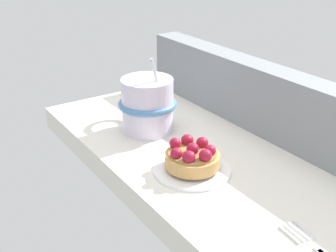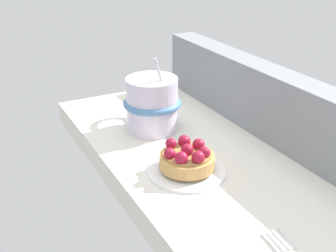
# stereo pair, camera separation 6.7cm
# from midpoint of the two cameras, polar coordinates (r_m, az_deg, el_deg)

# --- Properties ---
(ground_plane) EXTENTS (0.65, 0.31, 0.04)m
(ground_plane) POSITION_cam_midpoint_polar(r_m,az_deg,el_deg) (0.69, 8.35, -5.38)
(ground_plane) COLOR silver
(window_rail_back) EXTENTS (0.64, 0.05, 0.11)m
(window_rail_back) POSITION_cam_midpoint_polar(r_m,az_deg,el_deg) (0.73, 16.97, 2.37)
(window_rail_back) COLOR gray
(window_rail_back) RESTS_ON ground_plane
(dessert_plate) EXTENTS (0.11, 0.11, 0.01)m
(dessert_plate) POSITION_cam_midpoint_polar(r_m,az_deg,el_deg) (0.63, 5.59, -5.84)
(dessert_plate) COLOR white
(dessert_plate) RESTS_ON ground_plane
(raspberry_tart) EXTENTS (0.08, 0.08, 0.04)m
(raspberry_tart) POSITION_cam_midpoint_polar(r_m,az_deg,el_deg) (0.62, 5.67, -4.27)
(raspberry_tart) COLOR tan
(raspberry_tart) RESTS_ON dessert_plate
(coffee_mug) EXTENTS (0.13, 0.10, 0.13)m
(coffee_mug) POSITION_cam_midpoint_polar(r_m,az_deg,el_deg) (0.74, 0.42, 2.90)
(coffee_mug) COLOR silver
(coffee_mug) RESTS_ON ground_plane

